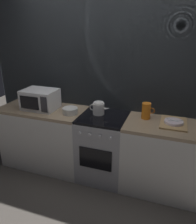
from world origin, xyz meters
TOP-DOWN VIEW (x-y plane):
  - ground_plane at (0.00, 0.00)m, footprint 8.00×8.00m
  - back_wall at (0.00, 0.32)m, footprint 3.60×0.05m
  - counter_left at (-0.90, 0.00)m, footprint 1.20×0.60m
  - stove_unit at (-0.00, -0.00)m, footprint 0.60×0.63m
  - counter_right at (0.90, 0.00)m, footprint 1.20×0.60m
  - microwave at (-0.90, -0.02)m, footprint 0.46×0.35m
  - kettle at (-0.08, 0.05)m, footprint 0.28×0.15m
  - mixing_bowl at (-0.44, -0.06)m, footprint 0.20×0.20m
  - pitcher at (0.52, 0.11)m, footprint 0.16×0.11m
  - dish_pile at (0.85, 0.05)m, footprint 0.30×0.40m

SIDE VIEW (x-z plane):
  - ground_plane at x=0.00m, z-range 0.00..0.00m
  - stove_unit at x=0.00m, z-range 0.00..0.90m
  - counter_left at x=-0.90m, z-range 0.00..0.90m
  - counter_right at x=0.90m, z-range 0.00..0.90m
  - dish_pile at x=0.85m, z-range 0.89..0.95m
  - mixing_bowl at x=-0.44m, z-range 0.90..0.98m
  - kettle at x=-0.08m, z-range 0.90..1.06m
  - pitcher at x=0.52m, z-range 0.90..1.10m
  - microwave at x=-0.90m, z-range 0.90..1.17m
  - back_wall at x=0.00m, z-range 0.00..2.40m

